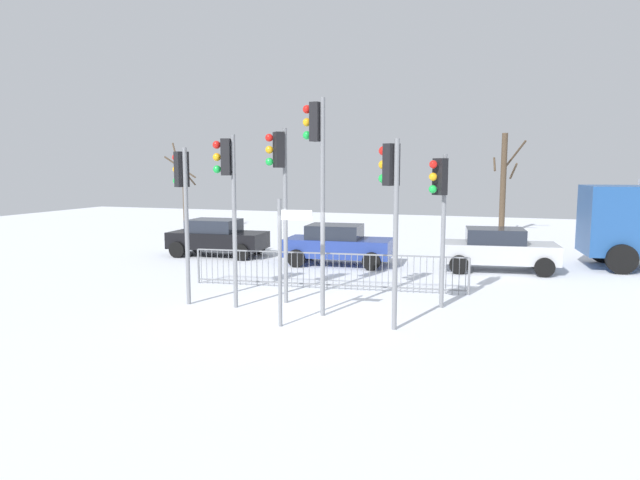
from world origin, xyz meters
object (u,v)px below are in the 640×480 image
traffic_light_foreground_left (440,196)px  traffic_light_foreground_right (280,176)px  traffic_light_rear_right (391,191)px  car_black_trailing (217,237)px  car_blue_mid (338,244)px  direction_sign_post (283,255)px  bare_tree_centre (504,182)px  traffic_light_mid_right (318,158)px  traffic_light_rear_left (183,190)px  traffic_light_mid_left (228,182)px  car_silver_near (498,249)px  bare_tree_left (185,192)px

traffic_light_foreground_left → traffic_light_foreground_right: (-3.97, -0.75, 0.49)m
traffic_light_rear_right → car_black_trailing: traffic_light_rear_right is taller
traffic_light_rear_right → car_blue_mid: bearing=57.9°
direction_sign_post → car_black_trailing: 10.91m
traffic_light_foreground_left → car_blue_mid: size_ratio=0.99×
car_black_trailing → bare_tree_centre: (10.56, 11.25, 1.97)m
traffic_light_mid_right → car_blue_mid: 7.82m
car_blue_mid → bare_tree_centre: bare_tree_centre is taller
traffic_light_rear_left → car_black_trailing: 8.42m
traffic_light_mid_right → traffic_light_mid_left: size_ratio=1.18×
traffic_light_foreground_left → car_silver_near: (1.23, 6.02, -2.07)m
traffic_light_foreground_right → traffic_light_mid_left: bearing=88.2°
traffic_light_mid_left → traffic_light_rear_right: bearing=-110.0°
traffic_light_mid_left → traffic_light_rear_left: traffic_light_mid_left is taller
car_black_trailing → bare_tree_left: size_ratio=0.81×
traffic_light_rear_right → traffic_light_mid_right: bearing=106.0°
traffic_light_foreground_left → traffic_light_mid_left: traffic_light_mid_left is taller
direction_sign_post → bare_tree_centre: bearing=74.1°
traffic_light_foreground_left → traffic_light_rear_left: bearing=48.9°
traffic_light_mid_right → bare_tree_centre: bearing=-2.8°
bare_tree_centre → traffic_light_foreground_left: bearing=-93.5°
traffic_light_rear_right → traffic_light_rear_left: traffic_light_rear_right is taller
bare_tree_centre → traffic_light_rear_right: bearing=-95.3°
traffic_light_mid_right → car_silver_near: traffic_light_mid_right is taller
traffic_light_mid_left → direction_sign_post: size_ratio=1.52×
traffic_light_mid_left → car_silver_near: size_ratio=1.09×
car_black_trailing → traffic_light_mid_right: bearing=-51.4°
traffic_light_mid_right → traffic_light_mid_left: (-2.36, 0.00, -0.57)m
direction_sign_post → bare_tree_left: (-12.60, 16.22, 0.54)m
car_silver_near → bare_tree_left: bearing=148.9°
traffic_light_rear_right → car_silver_near: size_ratio=1.04×
direction_sign_post → bare_tree_centre: 20.43m
traffic_light_foreground_left → traffic_light_rear_left: traffic_light_rear_left is taller
car_blue_mid → traffic_light_rear_right: bearing=-69.4°
traffic_light_rear_right → traffic_light_foreground_right: (-3.21, 1.41, 0.28)m
car_silver_near → car_blue_mid: size_ratio=1.02×
traffic_light_rear_left → car_blue_mid: bearing=10.3°
car_silver_near → traffic_light_rear_left: bearing=-142.4°
traffic_light_mid_right → bare_tree_centre: (3.69, 18.76, -1.02)m
direction_sign_post → bare_tree_left: bare_tree_left is taller
traffic_light_foreground_right → car_black_trailing: bearing=-0.7°
traffic_light_mid_right → bare_tree_left: (-12.99, 15.00, -1.60)m
traffic_light_rear_right → car_silver_near: traffic_light_rear_right is taller
traffic_light_foreground_left → direction_sign_post: traffic_light_foreground_left is taller
traffic_light_mid_right → traffic_light_rear_left: size_ratio=1.27×
traffic_light_mid_right → traffic_light_foreground_left: (2.65, 1.59, -0.92)m
traffic_light_rear_right → bare_tree_centre: bare_tree_centre is taller
traffic_light_rear_right → car_blue_mid: (-3.56, 7.60, -2.28)m
traffic_light_mid_right → direction_sign_post: 2.49m
bare_tree_left → traffic_light_rear_left: bearing=-58.1°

